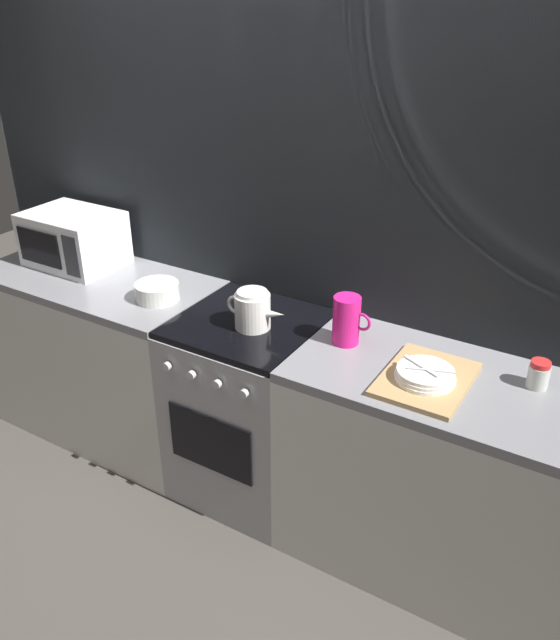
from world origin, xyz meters
name	(u,v)px	position (x,y,z in m)	size (l,w,h in m)	color
ground_plane	(252,482)	(0.00, 0.00, 0.00)	(8.00, 8.00, 0.00)	#47423D
back_wall	(286,232)	(0.00, 0.32, 1.20)	(3.60, 0.05, 2.40)	gray
counter_left	(106,355)	(-0.90, 0.00, 0.45)	(1.20, 0.60, 0.90)	silver
stove_unit	(250,408)	(0.00, 0.00, 0.45)	(0.60, 0.63, 0.90)	#9E9EA3
counter_right	(439,476)	(0.90, 0.00, 0.45)	(1.20, 0.60, 0.90)	silver
microwave	(74,239)	(-1.10, 0.07, 1.04)	(0.46, 0.35, 0.27)	white
kettle	(253,310)	(0.05, -0.03, 0.98)	(0.28, 0.15, 0.17)	white
mixing_bowl	(157,291)	(-0.47, -0.03, 0.94)	(0.20, 0.20, 0.08)	silver
pitcher	(347,320)	(0.44, 0.05, 1.00)	(0.16, 0.11, 0.20)	#E5197A
dish_pile	(426,377)	(0.82, -0.06, 0.92)	(0.30, 0.40, 0.07)	tan
spice_jar	(539,375)	(1.17, 0.12, 0.95)	(0.08, 0.08, 0.10)	silver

